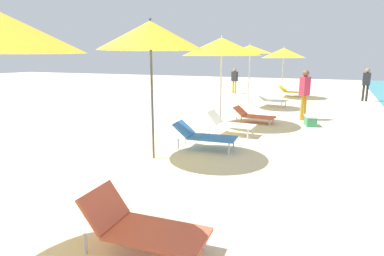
{
  "coord_description": "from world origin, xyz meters",
  "views": [
    {
      "loc": [
        2.7,
        6.78,
        2.18
      ],
      "look_at": [
        0.46,
        11.63,
        1.01
      ],
      "focal_mm": 29.77,
      "sensor_mm": 36.0,
      "label": 1
    }
  ],
  "objects_px": {
    "lounger_fifth_inland": "(230,123)",
    "lounger_farthest_shoreside": "(292,91)",
    "person_walking_mid": "(305,89)",
    "person_walking_far": "(235,78)",
    "lounger_third_shoreside": "(141,226)",
    "lounger_fourth_shoreside": "(204,135)",
    "umbrella_fifth": "(222,47)",
    "person_walking_near": "(366,81)",
    "umbrella_fourth": "(150,36)",
    "umbrella_farthest": "(284,53)",
    "umbrella_sixth": "(250,49)",
    "cooler_box": "(310,121)",
    "lounger_sixth_shoreside": "(272,100)",
    "lounger_fifth_shoreside": "(254,115)"
  },
  "relations": [
    {
      "from": "lounger_fourth_shoreside",
      "to": "person_walking_mid",
      "type": "height_order",
      "value": "person_walking_mid"
    },
    {
      "from": "lounger_third_shoreside",
      "to": "lounger_fourth_shoreside",
      "type": "height_order",
      "value": "lounger_third_shoreside"
    },
    {
      "from": "person_walking_near",
      "to": "lounger_fourth_shoreside",
      "type": "bearing_deg",
      "value": 164.7
    },
    {
      "from": "lounger_fifth_inland",
      "to": "umbrella_sixth",
      "type": "distance_m",
      "value": 5.69
    },
    {
      "from": "lounger_fifth_inland",
      "to": "lounger_third_shoreside",
      "type": "bearing_deg",
      "value": -80.56
    },
    {
      "from": "umbrella_fourth",
      "to": "umbrella_farthest",
      "type": "distance_m",
      "value": 12.68
    },
    {
      "from": "lounger_sixth_shoreside",
      "to": "umbrella_fourth",
      "type": "bearing_deg",
      "value": -86.62
    },
    {
      "from": "umbrella_sixth",
      "to": "umbrella_farthest",
      "type": "xyz_separation_m",
      "value": [
        0.67,
        4.64,
        -0.09
      ]
    },
    {
      "from": "umbrella_fourth",
      "to": "lounger_farthest_shoreside",
      "type": "relative_size",
      "value": 1.84
    },
    {
      "from": "lounger_fifth_inland",
      "to": "lounger_farthest_shoreside",
      "type": "bearing_deg",
      "value": 89.43
    },
    {
      "from": "cooler_box",
      "to": "person_walking_mid",
      "type": "bearing_deg",
      "value": 109.29
    },
    {
      "from": "lounger_fifth_inland",
      "to": "lounger_fourth_shoreside",
      "type": "bearing_deg",
      "value": -92.59
    },
    {
      "from": "lounger_fifth_shoreside",
      "to": "person_walking_far",
      "type": "bearing_deg",
      "value": 114.21
    },
    {
      "from": "umbrella_fifth",
      "to": "person_walking_near",
      "type": "bearing_deg",
      "value": 62.07
    },
    {
      "from": "umbrella_sixth",
      "to": "cooler_box",
      "type": "bearing_deg",
      "value": -44.79
    },
    {
      "from": "umbrella_farthest",
      "to": "person_walking_mid",
      "type": "bearing_deg",
      "value": -74.11
    },
    {
      "from": "umbrella_sixth",
      "to": "umbrella_farthest",
      "type": "distance_m",
      "value": 4.69
    },
    {
      "from": "lounger_sixth_shoreside",
      "to": "person_walking_near",
      "type": "relative_size",
      "value": 0.82
    },
    {
      "from": "umbrella_fifth",
      "to": "person_walking_mid",
      "type": "bearing_deg",
      "value": 41.93
    },
    {
      "from": "lounger_fifth_inland",
      "to": "person_walking_far",
      "type": "relative_size",
      "value": 0.85
    },
    {
      "from": "umbrella_fifth",
      "to": "lounger_fifth_inland",
      "type": "bearing_deg",
      "value": -58.65
    },
    {
      "from": "umbrella_sixth",
      "to": "lounger_farthest_shoreside",
      "type": "height_order",
      "value": "umbrella_sixth"
    },
    {
      "from": "lounger_fifth_inland",
      "to": "person_walking_mid",
      "type": "height_order",
      "value": "person_walking_mid"
    },
    {
      "from": "person_walking_near",
      "to": "cooler_box",
      "type": "distance_m",
      "value": 8.07
    },
    {
      "from": "lounger_third_shoreside",
      "to": "person_walking_mid",
      "type": "bearing_deg",
      "value": 80.32
    },
    {
      "from": "lounger_fifth_shoreside",
      "to": "umbrella_farthest",
      "type": "height_order",
      "value": "umbrella_farthest"
    },
    {
      "from": "lounger_fifth_inland",
      "to": "person_walking_near",
      "type": "bearing_deg",
      "value": 69.1
    },
    {
      "from": "umbrella_sixth",
      "to": "lounger_farthest_shoreside",
      "type": "xyz_separation_m",
      "value": [
        1.11,
        5.63,
        -2.26
      ]
    },
    {
      "from": "umbrella_fifth",
      "to": "lounger_sixth_shoreside",
      "type": "xyz_separation_m",
      "value": [
        0.68,
        5.19,
        -2.24
      ]
    },
    {
      "from": "person_walking_near",
      "to": "person_walking_far",
      "type": "height_order",
      "value": "person_walking_near"
    },
    {
      "from": "lounger_fourth_shoreside",
      "to": "person_walking_near",
      "type": "height_order",
      "value": "person_walking_near"
    },
    {
      "from": "lounger_fifth_shoreside",
      "to": "lounger_sixth_shoreside",
      "type": "xyz_separation_m",
      "value": [
        -0.21,
        4.26,
        0.04
      ]
    },
    {
      "from": "umbrella_fourth",
      "to": "umbrella_farthest",
      "type": "xyz_separation_m",
      "value": [
        0.66,
        12.66,
        -0.16
      ]
    },
    {
      "from": "cooler_box",
      "to": "person_walking_near",
      "type": "bearing_deg",
      "value": 75.55
    },
    {
      "from": "lounger_sixth_shoreside",
      "to": "lounger_farthest_shoreside",
      "type": "bearing_deg",
      "value": 94.53
    },
    {
      "from": "lounger_fourth_shoreside",
      "to": "lounger_farthest_shoreside",
      "type": "distance_m",
      "value": 12.49
    },
    {
      "from": "person_walking_mid",
      "to": "person_walking_far",
      "type": "bearing_deg",
      "value": -27.0
    },
    {
      "from": "lounger_fifth_inland",
      "to": "lounger_farthest_shoreside",
      "type": "height_order",
      "value": "lounger_fifth_inland"
    },
    {
      "from": "umbrella_fifth",
      "to": "person_walking_mid",
      "type": "relative_size",
      "value": 1.61
    },
    {
      "from": "lounger_farthest_shoreside",
      "to": "lounger_sixth_shoreside",
      "type": "bearing_deg",
      "value": -85.9
    },
    {
      "from": "lounger_fifth_shoreside",
      "to": "lounger_fifth_inland",
      "type": "xyz_separation_m",
      "value": [
        -0.18,
        -2.1,
        0.09
      ]
    },
    {
      "from": "lounger_fourth_shoreside",
      "to": "cooler_box",
      "type": "bearing_deg",
      "value": 55.78
    },
    {
      "from": "lounger_third_shoreside",
      "to": "umbrella_sixth",
      "type": "bearing_deg",
      "value": 94.09
    },
    {
      "from": "umbrella_farthest",
      "to": "person_walking_far",
      "type": "bearing_deg",
      "value": 161.16
    },
    {
      "from": "lounger_farthest_shoreside",
      "to": "person_walking_far",
      "type": "height_order",
      "value": "person_walking_far"
    },
    {
      "from": "umbrella_fourth",
      "to": "lounger_farthest_shoreside",
      "type": "xyz_separation_m",
      "value": [
        1.1,
        13.65,
        -2.34
      ]
    },
    {
      "from": "person_walking_far",
      "to": "umbrella_fifth",
      "type": "bearing_deg",
      "value": 29.54
    },
    {
      "from": "cooler_box",
      "to": "lounger_farthest_shoreside",
      "type": "bearing_deg",
      "value": 101.73
    },
    {
      "from": "lounger_fourth_shoreside",
      "to": "person_walking_mid",
      "type": "relative_size",
      "value": 0.87
    },
    {
      "from": "person_walking_mid",
      "to": "lounger_farthest_shoreside",
      "type": "bearing_deg",
      "value": -49.55
    }
  ]
}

